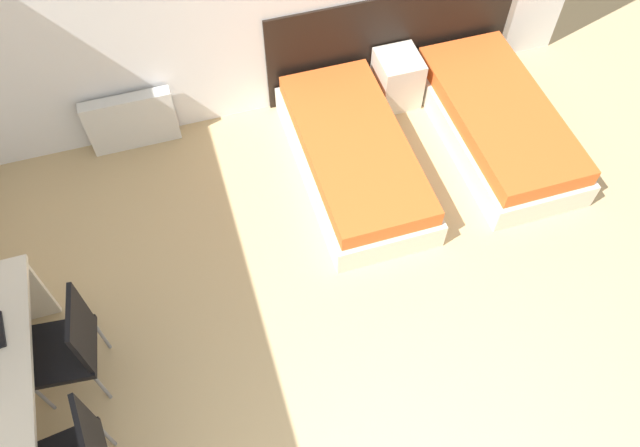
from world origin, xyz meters
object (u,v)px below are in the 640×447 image
Objects in this scene: chair_near_laptop at (69,345)px; bed_near_window at (354,157)px; bed_near_door at (497,123)px; nightstand at (397,79)px.

bed_near_window is at bearing 32.82° from chair_near_laptop.
chair_near_laptop is at bearing -161.86° from bed_near_door.
bed_near_window is at bearing 180.00° from bed_near_door.
nightstand is 0.52× the size of chair_near_laptop.
chair_near_laptop is (-3.03, -1.95, 0.28)m from nightstand.
chair_near_laptop is (-3.70, -1.21, 0.32)m from bed_near_door.
nightstand reaches higher than bed_near_window.
nightstand is at bearing 132.26° from bed_near_door.
chair_near_laptop is at bearing -147.21° from nightstand.
chair_near_laptop is at bearing -152.79° from bed_near_window.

